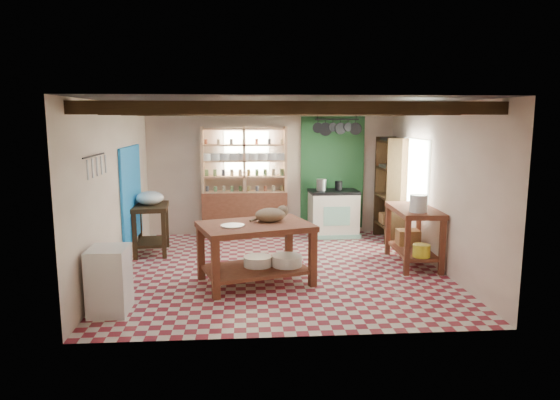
{
  "coord_description": "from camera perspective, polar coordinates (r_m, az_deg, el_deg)",
  "views": [
    {
      "loc": [
        -0.56,
        -7.62,
        2.37
      ],
      "look_at": [
        0.02,
        0.3,
        1.06
      ],
      "focal_mm": 32.0,
      "sensor_mm": 36.0,
      "label": 1
    }
  ],
  "objects": [
    {
      "name": "pot_rack",
      "position": [
        9.84,
        6.5,
        8.21
      ],
      "size": [
        0.86,
        0.12,
        0.36
      ],
      "primitive_type": "cube",
      "color": "black",
      "rests_on": "ceiling"
    },
    {
      "name": "floor",
      "position": [
        8.0,
        0.04,
        -7.92
      ],
      "size": [
        5.0,
        5.0,
        0.02
      ],
      "primitive_type": "cube",
      "color": "maroon",
      "rests_on": "ground"
    },
    {
      "name": "basin_large",
      "position": [
        7.34,
        -2.56,
        -6.99
      ],
      "size": [
        0.52,
        0.52,
        0.14
      ],
      "primitive_type": "cylinder",
      "rotation": [
        0.0,
        0.0,
        0.3
      ],
      "color": "white",
      "rests_on": "work_table"
    },
    {
      "name": "utensil_rail",
      "position": [
        6.71,
        -20.44,
        3.75
      ],
      "size": [
        0.06,
        0.9,
        0.28
      ],
      "primitive_type": "cube",
      "color": "black",
      "rests_on": "wall_left"
    },
    {
      "name": "enamel_bowl",
      "position": [
        8.97,
        -14.64,
        0.22
      ],
      "size": [
        0.51,
        0.51,
        0.24
      ],
      "primitive_type": "ellipsoid",
      "rotation": [
        0.0,
        0.0,
        0.09
      ],
      "color": "white",
      "rests_on": "prep_table"
    },
    {
      "name": "stove",
      "position": [
        10.11,
        6.1,
        -1.51
      ],
      "size": [
        0.99,
        0.69,
        0.94
      ],
      "primitive_type": "cube",
      "rotation": [
        0.0,
        0.0,
        0.04
      ],
      "color": "white",
      "rests_on": "floor"
    },
    {
      "name": "white_cabinet",
      "position": [
        6.52,
        -18.92,
        -8.67
      ],
      "size": [
        0.46,
        0.55,
        0.82
      ],
      "primitive_type": "cube",
      "rotation": [
        0.0,
        0.0,
        0.0
      ],
      "color": "white",
      "rests_on": "floor"
    },
    {
      "name": "wall_back",
      "position": [
        10.19,
        -1.0,
        3.35
      ],
      "size": [
        5.0,
        0.04,
        2.6
      ],
      "primitive_type": "cube",
      "color": "beige",
      "rests_on": "floor"
    },
    {
      "name": "cat",
      "position": [
        7.24,
        -1.1,
        -1.72
      ],
      "size": [
        0.55,
        0.51,
        0.2
      ],
      "primitive_type": "ellipsoid",
      "rotation": [
        0.0,
        0.0,
        0.47
      ],
      "color": "#84694D",
      "rests_on": "work_table"
    },
    {
      "name": "tall_rack",
      "position": [
        9.93,
        12.49,
        1.23
      ],
      "size": [
        0.4,
        0.86,
        2.0
      ],
      "primitive_type": "cube",
      "color": "#352312",
      "rests_on": "floor"
    },
    {
      "name": "ceiling_beams",
      "position": [
        7.64,
        0.05,
        10.2
      ],
      "size": [
        5.0,
        3.8,
        0.15
      ],
      "primitive_type": "cube",
      "color": "#352312",
      "rests_on": "ceiling"
    },
    {
      "name": "wall_left",
      "position": [
        7.93,
        -18.27,
        1.15
      ],
      "size": [
        0.04,
        5.0,
        2.6
      ],
      "primitive_type": "cube",
      "color": "beige",
      "rests_on": "floor"
    },
    {
      "name": "shelving_unit",
      "position": [
        10.01,
        -4.08,
        2.07
      ],
      "size": [
        1.7,
        0.34,
        2.2
      ],
      "primitive_type": "cube",
      "color": "#DAA87E",
      "rests_on": "floor"
    },
    {
      "name": "wicker_basket",
      "position": [
        8.72,
        14.4,
        -4.14
      ],
      "size": [
        0.38,
        0.31,
        0.26
      ],
      "primitive_type": "cube",
      "rotation": [
        0.0,
        0.0,
        -0.04
      ],
      "color": "#A47242",
      "rests_on": "right_counter"
    },
    {
      "name": "blue_wall_patch",
      "position": [
        8.82,
        -16.62,
        0.71
      ],
      "size": [
        0.04,
        1.4,
        1.6
      ],
      "primitive_type": "cube",
      "color": "#1C7DD3",
      "rests_on": "wall_left"
    },
    {
      "name": "kettle_right",
      "position": [
        10.04,
        6.72,
        1.65
      ],
      "size": [
        0.15,
        0.15,
        0.18
      ],
      "primitive_type": "cylinder",
      "rotation": [
        0.0,
        0.0,
        0.04
      ],
      "color": "black",
      "rests_on": "stove"
    },
    {
      "name": "green_wall_patch",
      "position": [
        10.31,
        5.98,
        3.09
      ],
      "size": [
        1.3,
        0.04,
        2.3
      ],
      "primitive_type": "cube",
      "color": "#22552B",
      "rests_on": "wall_back"
    },
    {
      "name": "work_table",
      "position": [
        7.24,
        -2.82,
        -6.12
      ],
      "size": [
        1.78,
        1.44,
        0.88
      ],
      "primitive_type": "cube",
      "rotation": [
        0.0,
        0.0,
        0.3
      ],
      "color": "brown",
      "rests_on": "floor"
    },
    {
      "name": "white_bucket",
      "position": [
        7.96,
        15.54,
        -0.37
      ],
      "size": [
        0.28,
        0.28,
        0.27
      ],
      "primitive_type": "cylinder",
      "rotation": [
        0.0,
        0.0,
        -0.04
      ],
      "color": "white",
      "rests_on": "right_counter"
    },
    {
      "name": "kettle_left",
      "position": [
        9.97,
        4.76,
        1.76
      ],
      "size": [
        0.21,
        0.21,
        0.23
      ],
      "primitive_type": "cylinder",
      "rotation": [
        0.0,
        0.0,
        0.04
      ],
      "color": "#94949A",
      "rests_on": "stove"
    },
    {
      "name": "ceiling",
      "position": [
        7.64,
        0.05,
        11.1
      ],
      "size": [
        5.0,
        5.0,
        0.02
      ],
      "primitive_type": "cube",
      "color": "#434247",
      "rests_on": "wall_back"
    },
    {
      "name": "right_counter",
      "position": [
        8.42,
        14.99,
        -4.0
      ],
      "size": [
        0.71,
        1.33,
        0.94
      ],
      "primitive_type": "cube",
      "rotation": [
        0.0,
        0.0,
        -0.04
      ],
      "color": "brown",
      "rests_on": "floor"
    },
    {
      "name": "prep_table",
      "position": [
        9.07,
        -14.5,
        -3.24
      ],
      "size": [
        0.66,
        0.91,
        0.87
      ],
      "primitive_type": "cube",
      "rotation": [
        0.0,
        0.0,
        0.09
      ],
      "color": "#352312",
      "rests_on": "floor"
    },
    {
      "name": "basin_small",
      "position": [
        7.33,
        0.8,
        -6.94
      ],
      "size": [
        0.55,
        0.55,
        0.15
      ],
      "primitive_type": "cylinder",
      "rotation": [
        0.0,
        0.0,
        0.3
      ],
      "color": "white",
      "rests_on": "work_table"
    },
    {
      "name": "wall_front",
      "position": [
        5.26,
        2.06,
        -2.36
      ],
      "size": [
        5.0,
        0.04,
        2.6
      ],
      "primitive_type": "cube",
      "color": "beige",
      "rests_on": "floor"
    },
    {
      "name": "yellow_tub",
      "position": [
        8.03,
        15.87,
        -5.59
      ],
      "size": [
        0.28,
        0.28,
        0.19
      ],
      "primitive_type": "cylinder",
      "rotation": [
        0.0,
        0.0,
        -0.04
      ],
      "color": "yellow",
      "rests_on": "right_counter"
    },
    {
      "name": "window_back",
      "position": [
        10.12,
        -3.84,
        5.56
      ],
      "size": [
        0.9,
        0.02,
        0.8
      ],
      "primitive_type": "cube",
      "color": "silver",
      "rests_on": "wall_back"
    },
    {
      "name": "wall_right",
      "position": [
        8.28,
        17.57,
        1.52
      ],
      "size": [
        0.04,
        5.0,
        2.6
      ],
      "primitive_type": "cube",
      "color": "beige",
      "rests_on": "floor"
    },
    {
      "name": "steel_tray",
      "position": [
        6.98,
        -5.44,
        -2.94
      ],
      "size": [
        0.42,
        0.42,
        0.02
      ],
      "primitive_type": "cylinder",
      "rotation": [
        0.0,
        0.0,
        0.3
      ],
      "color": "#94949A",
      "rests_on": "work_table"
    },
    {
      "name": "window_right",
      "position": [
        9.19,
        15.2,
        2.99
      ],
      "size": [
        0.02,
        1.3,
        1.2
      ],
      "primitive_type": "cube",
      "color": "silver",
      "rests_on": "wall_right"
    }
  ]
}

